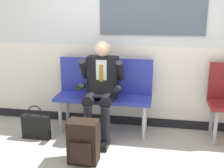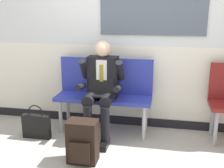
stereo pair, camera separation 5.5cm
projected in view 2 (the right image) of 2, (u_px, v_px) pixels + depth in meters
name	position (u px, v px, depth m)	size (l,w,h in m)	color
ground_plane	(121.00, 146.00, 3.53)	(18.00, 18.00, 0.00)	#9E9991
station_wall	(131.00, 32.00, 3.87)	(5.01, 0.17, 2.69)	silver
bench_with_person	(105.00, 89.00, 3.88)	(1.30, 0.42, 1.01)	#28339E
person_seated	(101.00, 87.00, 3.66)	(0.57, 0.70, 1.26)	black
backpack	(83.00, 142.00, 3.13)	(0.33, 0.26, 0.49)	black
handbag	(36.00, 126.00, 3.72)	(0.37, 0.09, 0.46)	black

